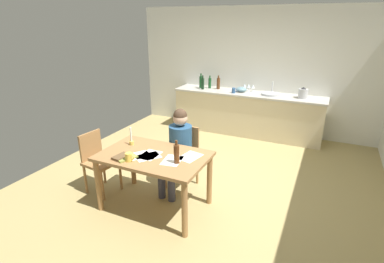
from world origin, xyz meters
The scene contains 28 objects.
ground_plane centered at (0.00, 0.00, -0.02)m, with size 5.20×5.20×0.04m, color tan.
wall_back centered at (0.00, 2.60, 1.30)m, with size 5.20×0.12×2.60m, color silver.
kitchen_counter centered at (0.00, 2.24, 0.45)m, with size 3.12×0.64×0.90m.
dining_table centered at (-0.33, -0.92, 0.64)m, with size 1.34×0.85×0.75m.
chair_at_table centered at (-0.25, -0.25, 0.50)m, with size 0.43×0.43×0.89m.
person_seated centered at (-0.26, -0.40, 0.68)m, with size 0.34×0.61×1.19m.
chair_side_empty centered at (-1.26, -0.91, 0.48)m, with size 0.44×0.44×0.87m.
coffee_mug centered at (-0.50, -1.20, 0.80)m, with size 0.12×0.08×0.10m.
candlestick centered at (-0.77, -0.77, 0.82)m, with size 0.06×0.06×0.25m.
book_magazine centered at (-0.64, -1.17, 0.76)m, with size 0.13×0.21×0.03m, color brown.
book_cookery centered at (-0.59, -1.14, 0.76)m, with size 0.20×0.25×0.02m, color #919643.
paper_letter centered at (-0.49, -1.02, 0.75)m, with size 0.21×0.30×0.00m, color white.
paper_bill centered at (-0.04, -0.96, 0.75)m, with size 0.21×0.30×0.00m, color white.
paper_envelope centered at (-0.36, -1.00, 0.75)m, with size 0.21×0.30×0.00m, color white.
paper_receipt centered at (0.10, -0.78, 0.75)m, with size 0.21×0.30×0.00m, color white.
paper_notice centered at (-0.37, -0.95, 0.75)m, with size 0.21×0.30×0.00m, color white.
wine_bottle_on_table centered at (0.03, -1.00, 0.87)m, with size 0.07×0.07×0.28m.
sink_unit centered at (0.46, 2.24, 0.92)m, with size 0.36×0.36×0.24m.
bottle_oil centered at (-1.08, 2.26, 1.03)m, with size 0.07×0.07×0.32m.
bottle_vinegar centered at (-0.98, 2.15, 1.03)m, with size 0.06×0.06×0.30m.
bottle_wine_red centered at (-0.89, 2.32, 1.02)m, with size 0.06×0.06×0.28m.
bottle_sauce centered at (-0.69, 2.33, 1.03)m, with size 0.07×0.07×0.29m.
mixing_bowl centered at (-0.15, 2.27, 0.95)m, with size 0.23×0.23×0.10m, color #668C99.
stovetop_kettle centered at (1.08, 2.24, 1.00)m, with size 0.18×0.18×0.22m.
wine_glass_near_sink centered at (0.06, 2.39, 1.01)m, with size 0.07×0.07×0.15m.
wine_glass_by_kettle centered at (-0.03, 2.39, 1.01)m, with size 0.07×0.07×0.15m.
wine_glass_back_left centered at (-0.12, 2.39, 1.01)m, with size 0.07×0.07×0.15m.
teacup_on_counter centered at (-0.26, 2.09, 0.95)m, with size 0.11×0.07×0.11m.
Camera 1 is at (1.52, -3.75, 2.31)m, focal length 27.78 mm.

